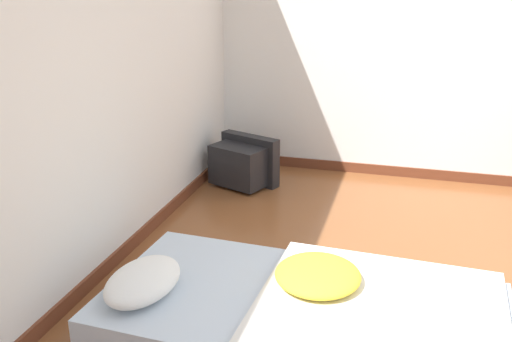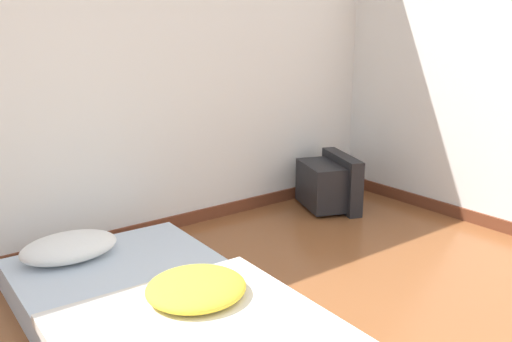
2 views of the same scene
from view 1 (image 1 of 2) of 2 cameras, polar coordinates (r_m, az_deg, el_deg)
wall_back at (r=2.96m, az=-20.76°, el=9.47°), size 7.61×0.08×2.60m
mattress_bed at (r=2.98m, az=4.78°, el=-13.71°), size 1.15×2.08×0.31m
crt_tv at (r=4.83m, az=-1.33°, el=0.81°), size 0.50×0.59×0.42m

